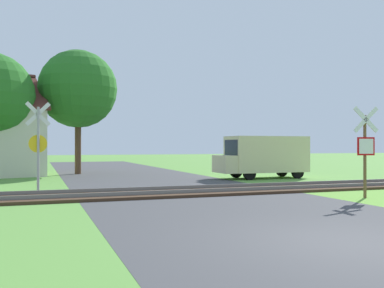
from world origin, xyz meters
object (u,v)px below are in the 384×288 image
object	(u,v)px
crossing_sign_far	(38,141)
mail_truck	(264,155)
stop_sign_near	(365,147)
tree_center	(78,89)

from	to	relation	value
crossing_sign_far	mail_truck	xyz separation A→B (m)	(11.37, 4.00, -0.64)
stop_sign_near	tree_center	world-z (taller)	tree_center
crossing_sign_far	tree_center	bearing A→B (deg)	69.71
tree_center	mail_truck	world-z (taller)	tree_center
stop_sign_near	mail_truck	bearing A→B (deg)	-85.22
tree_center	stop_sign_near	bearing A→B (deg)	-63.66
tree_center	mail_truck	bearing A→B (deg)	-37.56
crossing_sign_far	mail_truck	bearing A→B (deg)	11.05
mail_truck	stop_sign_near	bearing A→B (deg)	172.26
stop_sign_near	mail_truck	xyz separation A→B (m)	(1.20, 8.88, -0.45)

